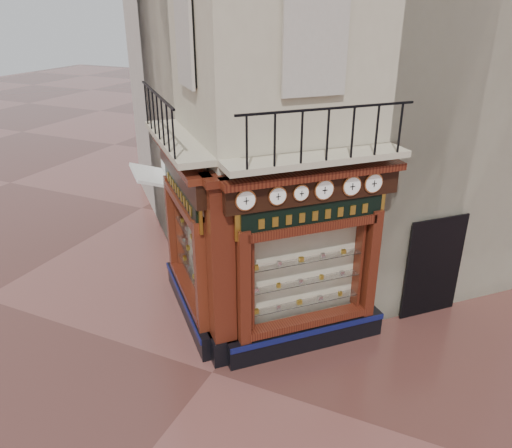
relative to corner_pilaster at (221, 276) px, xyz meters
The scene contains 17 objects.
ground 2.01m from the corner_pilaster, 90.00° to the right, with size 80.00×80.00×0.00m, color #4F2A25.
main_building 6.96m from the corner_pilaster, 90.00° to the left, with size 8.00×8.00×12.00m, color #BAAF91.
neighbour_left 9.21m from the corner_pilaster, 106.93° to the left, with size 8.00×8.00×11.00m, color #B6AB9F.
neighbour_right 9.21m from the corner_pilaster, 73.07° to the left, with size 8.00×8.00×11.00m, color #B6AB9F.
shopfront_left 1.77m from the corner_pilaster, 142.77° to the left, with size 2.86×2.86×3.98m.
shopfront_right 1.77m from the corner_pilaster, 37.23° to the left, with size 2.86×2.86×3.98m.
corner_pilaster is the anchor object (origin of this frame).
balcony 2.47m from the corner_pilaster, 90.00° to the left, with size 5.94×2.97×1.03m.
clock_a 1.76m from the corner_pilaster, ahead, with size 0.31×0.31×0.39m.
clock_b 1.97m from the corner_pilaster, 20.96° to the left, with size 0.29×0.29×0.36m.
clock_c 2.23m from the corner_pilaster, 28.21° to the left, with size 0.26×0.26×0.32m.
clock_d 2.55m from the corner_pilaster, 32.21° to the left, with size 0.32×0.32×0.40m.
clock_e 3.00m from the corner_pilaster, 35.15° to the left, with size 0.32×0.32×0.40m.
clock_f 3.40m from the corner_pilaster, 36.70° to the left, with size 0.32×0.32×0.40m.
awning 5.09m from the corner_pilaster, 141.11° to the left, with size 1.60×0.96×0.08m, color silver, non-canonical shape.
signboard_left 2.12m from the corner_pilaster, 145.25° to the left, with size 2.27×2.27×0.61m.
signboard_right 2.12m from the corner_pilaster, 34.75° to the left, with size 2.25×2.25×0.60m.
Camera 1 is at (4.07, -6.79, 6.77)m, focal length 35.00 mm.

